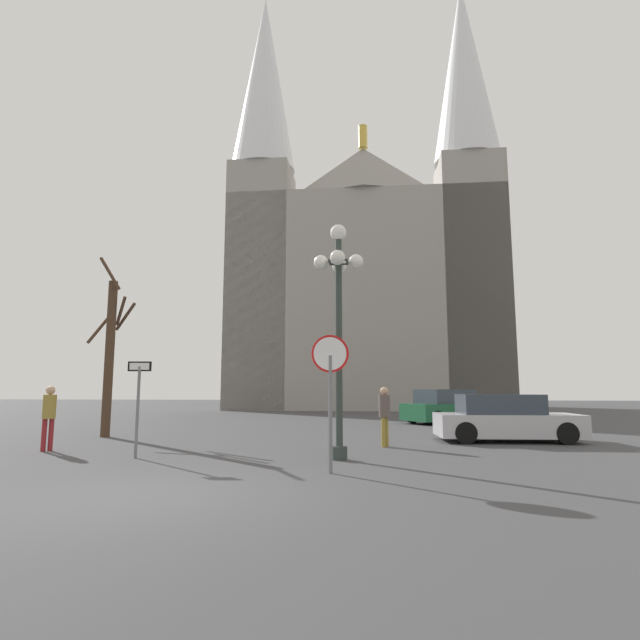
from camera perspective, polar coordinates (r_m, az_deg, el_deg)
name	(u,v)px	position (r m, az deg, el deg)	size (l,w,h in m)	color
ground_plane	(156,495)	(8.46, -18.22, -18.38)	(120.00, 120.00, 0.00)	#424244
cathedral	(365,277)	(42.09, 5.13, 4.89)	(21.27, 14.15, 35.22)	gray
stop_sign	(330,376)	(9.84, 1.17, -6.38)	(0.73, 0.19, 2.65)	slate
one_way_arrow_sign	(138,398)	(12.68, -20.00, -8.35)	(0.55, 0.09, 2.24)	slate
street_lamp	(339,302)	(11.83, 2.14, 2.03)	(1.19, 1.19, 5.52)	#2D3833
bare_tree	(110,352)	(18.51, -22.82, -3.38)	(1.48, 1.21, 6.06)	#473323
parked_car_near_silver	(505,419)	(16.59, 20.27, -10.55)	(4.24, 1.95, 1.42)	#B7B7BC
parked_car_far_green	(448,407)	(24.31, 14.38, -9.61)	(4.68, 3.99, 1.55)	#1E5B38
pedestrian_walking	(385,411)	(14.27, 7.36, -10.19)	(0.32, 0.32, 1.64)	olive
pedestrian_standing	(49,412)	(14.98, -28.47, -9.15)	(0.32, 0.32, 1.66)	maroon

